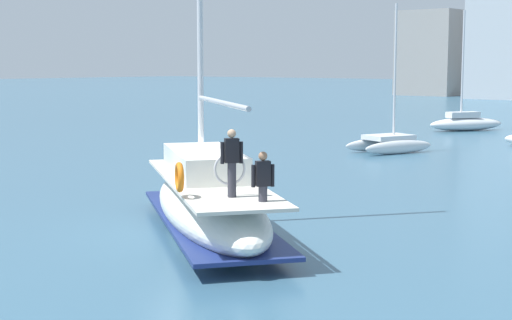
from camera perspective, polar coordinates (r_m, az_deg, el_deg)
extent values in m
plane|color=#38607A|center=(20.87, -4.33, -5.42)|extent=(400.00, 400.00, 0.00)
ellipsoid|color=white|center=(20.66, -3.48, -3.56)|extent=(9.09, 7.73, 1.40)
cube|color=navy|center=(20.72, -3.47, -4.42)|extent=(8.95, 7.63, 0.10)
cube|color=beige|center=(20.53, -3.49, -1.53)|extent=(8.59, 7.28, 0.08)
cube|color=white|center=(21.18, -3.86, -0.21)|extent=(4.45, 3.95, 0.70)
cylinder|color=#B7B7BC|center=(18.67, -2.60, 4.28)|extent=(4.65, 3.59, 0.12)
cylinder|color=silver|center=(24.79, -5.37, 1.12)|extent=(0.59, 0.75, 0.06)
torus|color=orange|center=(17.69, -5.69, -1.28)|extent=(0.64, 0.54, 0.70)
cylinder|color=#33333D|center=(17.67, -1.80, -1.49)|extent=(0.20, 0.20, 0.80)
cube|color=black|center=(17.58, -1.81, 0.71)|extent=(0.35, 0.38, 0.56)
sphere|color=tan|center=(17.55, -1.81, 1.97)|extent=(0.20, 0.20, 0.20)
cylinder|color=black|center=(17.55, -2.51, 0.52)|extent=(0.09, 0.09, 0.50)
cylinder|color=black|center=(17.64, -1.11, 0.56)|extent=(0.09, 0.09, 0.50)
cylinder|color=#33333D|center=(17.14, 0.51, -2.51)|extent=(0.20, 0.20, 0.35)
cube|color=black|center=(17.07, 0.51, -1.01)|extent=(0.35, 0.38, 0.56)
sphere|color=#9E7051|center=(17.02, 0.52, 0.29)|extent=(0.20, 0.20, 0.20)
cylinder|color=black|center=(17.03, -0.20, -1.20)|extent=(0.09, 0.09, 0.50)
cylinder|color=black|center=(17.13, 1.23, -1.15)|extent=(0.09, 0.09, 0.50)
torus|color=silver|center=(17.87, -1.96, -0.68)|extent=(0.51, 0.64, 0.76)
ellipsoid|color=silver|center=(40.94, 9.07, 1.16)|extent=(1.97, 4.14, 0.69)
ellipsoid|color=silver|center=(39.72, 10.53, 0.94)|extent=(1.97, 4.14, 0.69)
cube|color=silver|center=(40.28, 9.80, 1.68)|extent=(2.35, 2.77, 0.24)
cylinder|color=silver|center=(40.32, 10.25, 6.60)|extent=(0.12, 0.12, 6.68)
ellipsoid|color=silver|center=(54.61, 15.29, 2.57)|extent=(4.15, 5.39, 0.90)
cube|color=silver|center=(54.41, 15.06, 3.25)|extent=(1.93, 2.34, 0.40)
cylinder|color=silver|center=(54.23, 15.05, 6.85)|extent=(0.14, 0.14, 7.22)
cube|color=gray|center=(120.27, 13.57, 7.68)|extent=(8.61, 14.20, 12.32)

